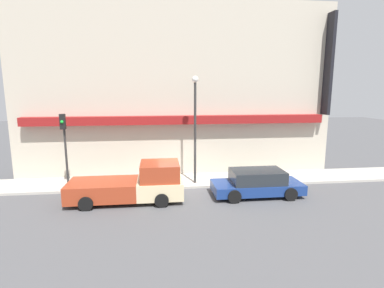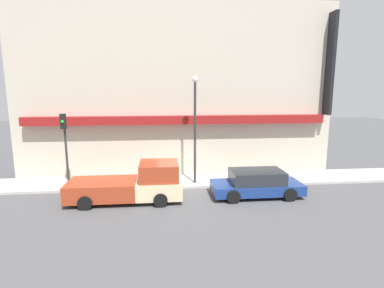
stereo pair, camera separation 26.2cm
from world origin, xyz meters
name	(u,v)px [view 2 (the right image)]	position (x,y,z in m)	size (l,w,h in m)	color
ground_plane	(181,189)	(0.00, 0.00, 0.00)	(80.00, 80.00, 0.00)	#4C4C4F
sidewalk	(180,181)	(0.00, 1.32, 0.07)	(36.00, 2.63, 0.13)	#ADA89E
building	(177,91)	(0.01, 4.11, 5.36)	(19.80, 3.80, 10.75)	#BCB29E
pickup_truck	(133,184)	(-2.46, -1.44, 0.82)	(5.53, 2.28, 1.89)	beige
parked_car	(256,183)	(3.78, -1.44, 0.67)	(4.60, 2.07, 1.35)	navy
fire_hydrant	(248,175)	(4.02, 0.86, 0.43)	(0.18, 0.18, 0.59)	#196633
street_lamp	(195,118)	(0.83, 0.66, 3.86)	(0.36, 0.36, 6.02)	#2D2D2D
traffic_light	(65,138)	(-6.17, 0.50, 2.90)	(0.28, 0.42, 4.04)	#2D2D2D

